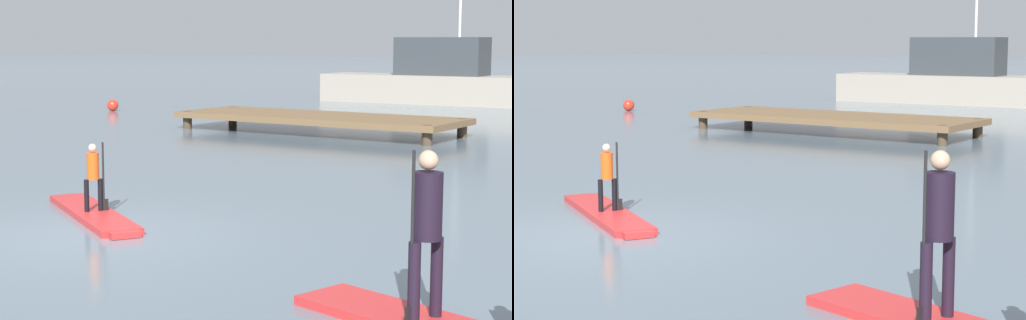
% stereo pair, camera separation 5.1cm
% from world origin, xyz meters
% --- Properties ---
extents(ground_plane, '(240.00, 240.00, 0.00)m').
position_xyz_m(ground_plane, '(0.00, 0.00, 0.00)').
color(ground_plane, slate).
extents(paddleboard_near, '(3.31, 2.24, 0.10)m').
position_xyz_m(paddleboard_near, '(-0.93, 1.05, 0.05)').
color(paddleboard_near, red).
rests_on(paddleboard_near, ground).
extents(paddler_child_solo, '(0.26, 0.34, 1.09)m').
position_xyz_m(paddler_child_solo, '(-0.91, 1.06, 0.70)').
color(paddler_child_solo, black).
rests_on(paddler_child_solo, paddleboard_near).
extents(paddler_adult, '(0.35, 0.51, 1.67)m').
position_xyz_m(paddler_adult, '(5.72, -1.19, 1.05)').
color(paddler_adult, black).
rests_on(paddler_adult, paddleboard_far).
extents(motor_boat_small_navy, '(9.60, 2.80, 7.02)m').
position_xyz_m(motor_boat_small_navy, '(-7.10, 28.12, 1.02)').
color(motor_boat_small_navy, '#9E9384').
rests_on(motor_boat_small_navy, ground).
extents(floating_dock, '(8.73, 3.02, 0.54)m').
position_xyz_m(floating_dock, '(-4.71, 14.37, 0.44)').
color(floating_dock, brown).
rests_on(floating_dock, ground).
extents(mooring_buoy_near, '(0.44, 0.44, 0.44)m').
position_xyz_m(mooring_buoy_near, '(-15.66, 17.03, 0.22)').
color(mooring_buoy_near, red).
rests_on(mooring_buoy_near, ground).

